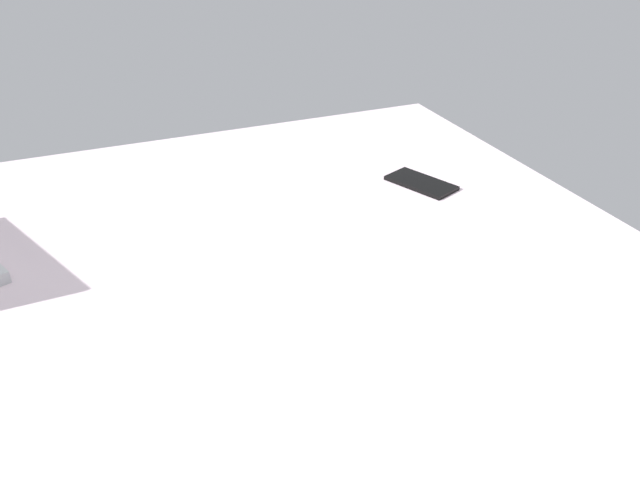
% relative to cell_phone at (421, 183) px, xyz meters
% --- Properties ---
extents(bed_mattress, '(1.80, 1.40, 0.18)m').
position_rel_cell_phone_xyz_m(bed_mattress, '(-0.44, 0.44, -0.09)').
color(bed_mattress, silver).
rests_on(bed_mattress, ground).
extents(cell_phone, '(0.16, 0.12, 0.01)m').
position_rel_cell_phone_xyz_m(cell_phone, '(0.00, 0.00, 0.00)').
color(cell_phone, black).
rests_on(cell_phone, bed_mattress).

